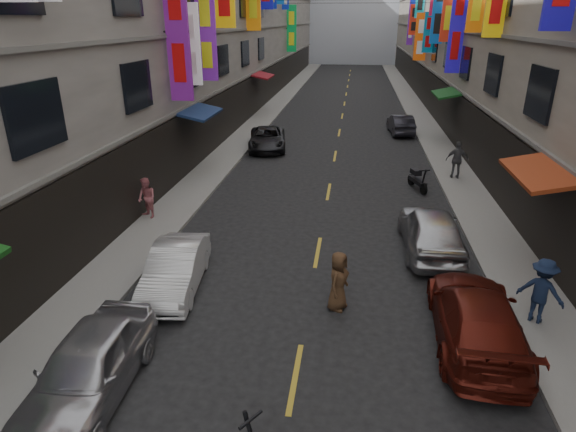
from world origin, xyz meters
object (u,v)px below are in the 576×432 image
(car_left_near, at_px, (88,367))
(car_right_far, at_px, (401,124))
(car_right_near, at_px, (476,317))
(pedestrian_rnear, at_px, (541,291))
(scooter_far_right, at_px, (417,180))
(pedestrian_crossing, at_px, (338,281))
(pedestrian_lfar, at_px, (147,198))
(car_right_mid, at_px, (431,230))
(car_left_far, at_px, (267,139))
(car_left_mid, at_px, (175,269))
(pedestrian_rfar, at_px, (457,160))

(car_left_near, bearing_deg, car_right_far, 70.34)
(car_left_near, distance_m, car_right_near, 8.49)
(car_left_near, relative_size, pedestrian_rnear, 2.40)
(scooter_far_right, height_order, pedestrian_crossing, pedestrian_crossing)
(pedestrian_rnear, distance_m, pedestrian_crossing, 4.91)
(pedestrian_lfar, bearing_deg, car_right_mid, 26.10)
(car_left_far, distance_m, car_right_far, 9.54)
(car_right_mid, relative_size, car_right_far, 1.15)
(car_right_mid, relative_size, pedestrian_rnear, 2.61)
(car_left_mid, distance_m, pedestrian_rnear, 9.46)
(scooter_far_right, distance_m, car_left_far, 10.01)
(scooter_far_right, height_order, pedestrian_rnear, pedestrian_rnear)
(car_right_mid, xyz_separation_m, pedestrian_lfar, (-10.16, 1.25, 0.14))
(car_right_near, xyz_separation_m, car_right_far, (0.00, 22.42, -0.04))
(scooter_far_right, xyz_separation_m, pedestrian_lfar, (-10.42, -5.02, 0.44))
(car_left_near, bearing_deg, car_left_far, 87.90)
(car_left_near, height_order, pedestrian_crossing, pedestrian_crossing)
(car_left_mid, relative_size, pedestrian_lfar, 2.46)
(car_left_far, bearing_deg, pedestrian_crossing, -82.65)
(car_right_mid, xyz_separation_m, pedestrian_crossing, (-2.84, -3.78, 0.06))
(car_left_far, xyz_separation_m, car_right_mid, (7.61, -12.44, 0.13))
(pedestrian_crossing, bearing_deg, scooter_far_right, 3.94)
(car_right_mid, xyz_separation_m, car_right_far, (0.39, 17.64, -0.12))
(pedestrian_crossing, bearing_deg, car_right_far, 12.53)
(scooter_far_right, bearing_deg, pedestrian_crossing, 54.54)
(pedestrian_rnear, bearing_deg, car_right_mid, -29.54)
(car_left_mid, height_order, car_right_mid, car_right_mid)
(car_right_mid, bearing_deg, scooter_far_right, -93.57)
(car_left_mid, relative_size, car_right_far, 0.98)
(scooter_far_right, distance_m, pedestrian_crossing, 10.52)
(scooter_far_right, bearing_deg, car_right_far, -108.92)
(car_left_far, distance_m, pedestrian_rnear, 18.94)
(car_right_far, bearing_deg, car_left_far, 27.98)
(car_left_near, relative_size, pedestrian_rfar, 2.30)
(scooter_far_right, relative_size, car_left_far, 0.39)
(car_left_mid, relative_size, pedestrian_rfar, 2.15)
(car_right_mid, bearing_deg, car_left_mid, 23.52)
(car_right_near, xyz_separation_m, pedestrian_lfar, (-10.55, 6.03, 0.21))
(pedestrian_rfar, bearing_deg, car_left_mid, 52.45)
(car_right_mid, distance_m, pedestrian_crossing, 4.73)
(car_left_mid, height_order, car_left_far, car_left_mid)
(pedestrian_lfar, bearing_deg, car_left_near, -40.88)
(car_left_far, bearing_deg, car_right_mid, -67.58)
(car_right_near, distance_m, pedestrian_lfar, 12.15)
(car_left_mid, xyz_separation_m, pedestrian_rnear, (9.44, -0.46, 0.34))
(car_left_near, height_order, car_right_far, car_left_near)
(pedestrian_rfar, bearing_deg, pedestrian_crossing, 69.45)
(car_right_near, height_order, pedestrian_rfar, pedestrian_rfar)
(car_left_near, height_order, car_right_mid, car_right_mid)
(scooter_far_right, relative_size, pedestrian_rfar, 1.00)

